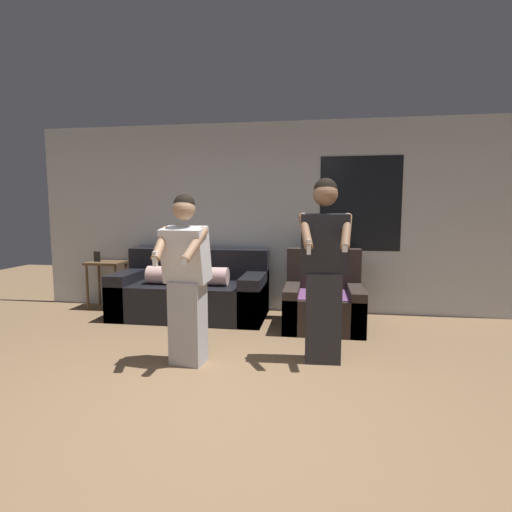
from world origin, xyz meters
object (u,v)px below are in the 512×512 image
Objects in this scene: couch at (192,293)px; person_right at (324,270)px; armchair at (323,303)px; person_left at (186,280)px; side_table at (106,270)px.

couch is 1.16× the size of person_right.
couch is at bearing 173.28° from armchair.
person_left reaches higher than armchair.
person_left is (-1.30, -1.47, 0.51)m from armchair.
person_left is 0.91× the size of person_right.
couch reaches higher than side_table.
person_right is (3.17, -1.68, 0.32)m from side_table.
person_left is (0.50, -1.68, 0.49)m from couch.
person_right is (1.27, 0.27, 0.08)m from person_left.
side_table is at bearing 134.39° from person_left.
person_left is at bearing -45.61° from side_table.
person_left is at bearing -168.24° from person_right.
side_table is at bearing 171.58° from armchair.
side_table is (-3.20, 0.47, 0.28)m from armchair.
side_table is 0.53× the size of person_left.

